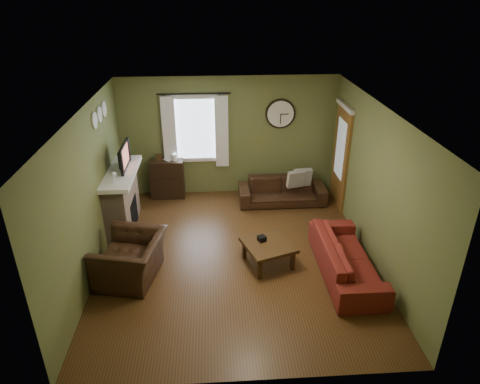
{
  "coord_description": "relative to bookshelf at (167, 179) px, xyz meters",
  "views": [
    {
      "loc": [
        -0.34,
        -6.19,
        4.3
      ],
      "look_at": [
        0.1,
        0.4,
        1.05
      ],
      "focal_mm": 32.0,
      "sensor_mm": 36.0,
      "label": 1
    }
  ],
  "objects": [
    {
      "name": "tv",
      "position": [
        -0.69,
        -1.1,
        0.92
      ],
      "size": [
        0.08,
        0.6,
        0.35
      ],
      "primitive_type": "imported",
      "rotation": [
        0.0,
        0.0,
        1.57
      ],
      "color": "black",
      "rests_on": "mantel"
    },
    {
      "name": "bookshelf",
      "position": [
        0.0,
        0.0,
        0.0
      ],
      "size": [
        0.73,
        0.31,
        0.86
      ],
      "primitive_type": null,
      "color": "black",
      "rests_on": "floor"
    },
    {
      "name": "door",
      "position": [
        3.63,
        -0.55,
        0.62
      ],
      "size": [
        0.05,
        0.9,
        2.1
      ],
      "primitive_type": "cube",
      "color": "brown",
      "rests_on": "floor"
    },
    {
      "name": "tv_screen",
      "position": [
        -0.61,
        -1.1,
        0.98
      ],
      "size": [
        0.02,
        0.62,
        0.36
      ],
      "primitive_type": "cube",
      "color": "#994C3F",
      "rests_on": "mantel"
    },
    {
      "name": "pillow_right",
      "position": [
        2.9,
        -0.36,
        0.12
      ],
      "size": [
        0.4,
        0.17,
        0.39
      ],
      "primitive_type": "cube",
      "rotation": [
        0.0,
        0.0,
        0.13
      ],
      "color": "gray",
      "rests_on": "sofa_brown"
    },
    {
      "name": "curtain_left",
      "position": [
        0.11,
        0.08,
        1.02
      ],
      "size": [
        0.28,
        0.04,
        1.55
      ],
      "primitive_type": "cube",
      "color": "white",
      "rests_on": "wall_back"
    },
    {
      "name": "wall_clock",
      "position": [
        2.46,
        0.15,
        1.37
      ],
      "size": [
        0.64,
        0.06,
        0.64
      ],
      "primitive_type": null,
      "color": "white",
      "rests_on": "wall_back"
    },
    {
      "name": "floor",
      "position": [
        1.36,
        -2.4,
        -0.43
      ],
      "size": [
        4.6,
        5.2,
        0.0
      ],
      "primitive_type": "cube",
      "color": "#4D3016",
      "rests_on": "ground"
    },
    {
      "name": "ceiling",
      "position": [
        1.36,
        -2.4,
        2.17
      ],
      "size": [
        4.6,
        5.2,
        0.0
      ],
      "primitive_type": "cube",
      "color": "white",
      "rests_on": "ground"
    },
    {
      "name": "sofa_red",
      "position": [
        3.12,
        -2.99,
        -0.13
      ],
      "size": [
        0.8,
        2.04,
        0.6
      ],
      "primitive_type": "imported",
      "rotation": [
        0.0,
        0.0,
        1.57
      ],
      "color": "maroon",
      "rests_on": "floor"
    },
    {
      "name": "wine_glass_a",
      "position": [
        -0.69,
        -1.8,
        0.86
      ],
      "size": [
        0.08,
        0.08,
        0.22
      ],
      "primitive_type": null,
      "color": "white",
      "rests_on": "mantel"
    },
    {
      "name": "wall_left",
      "position": [
        -0.94,
        -2.4,
        0.87
      ],
      "size": [
        0.0,
        5.2,
        2.6
      ],
      "primitive_type": "cube",
      "color": "olive",
      "rests_on": "ground"
    },
    {
      "name": "window_pane",
      "position": [
        0.66,
        0.18,
        1.07
      ],
      "size": [
        1.0,
        0.02,
        1.3
      ],
      "primitive_type": null,
      "color": "silver",
      "rests_on": "wall_back"
    },
    {
      "name": "curtain_rod",
      "position": [
        0.66,
        0.08,
        1.84
      ],
      "size": [
        0.03,
        0.03,
        1.5
      ],
      "primitive_type": "cylinder",
      "color": "black",
      "rests_on": "wall_back"
    },
    {
      "name": "medallion_mid",
      "position": [
        -0.92,
        -1.25,
        1.82
      ],
      "size": [
        0.28,
        0.28,
        0.03
      ],
      "primitive_type": "cylinder",
      "color": "white",
      "rests_on": "wall_left"
    },
    {
      "name": "pillow_left",
      "position": [
        2.75,
        -0.44,
        0.12
      ],
      "size": [
        0.38,
        0.19,
        0.36
      ],
      "primitive_type": "cube",
      "rotation": [
        0.0,
        0.0,
        0.24
      ],
      "color": "gray",
      "rests_on": "sofa_brown"
    },
    {
      "name": "tissue_box",
      "position": [
        1.79,
        -2.56,
        -0.03
      ],
      "size": [
        0.16,
        0.16,
        0.09
      ],
      "primitive_type": "cube",
      "rotation": [
        0.0,
        0.0,
        0.42
      ],
      "color": "black",
      "rests_on": "coffee_table"
    },
    {
      "name": "wall_back",
      "position": [
        1.36,
        0.2,
        0.87
      ],
      "size": [
        4.6,
        0.0,
        2.6
      ],
      "primitive_type": "cube",
      "color": "olive",
      "rests_on": "ground"
    },
    {
      "name": "wine_glass_b",
      "position": [
        -0.69,
        -1.75,
        0.84
      ],
      "size": [
        0.07,
        0.07,
        0.19
      ],
      "primitive_type": null,
      "color": "white",
      "rests_on": "mantel"
    },
    {
      "name": "medallion_left",
      "position": [
        -0.92,
        -1.6,
        1.82
      ],
      "size": [
        0.28,
        0.28,
        0.03
      ],
      "primitive_type": "cylinder",
      "color": "white",
      "rests_on": "wall_left"
    },
    {
      "name": "sofa_brown",
      "position": [
        2.47,
        -0.42,
        -0.16
      ],
      "size": [
        1.84,
        0.72,
        0.54
      ],
      "primitive_type": "imported",
      "color": "black",
      "rests_on": "floor"
    },
    {
      "name": "wall_front",
      "position": [
        1.36,
        -5.0,
        0.87
      ],
      "size": [
        4.6,
        0.0,
        2.6
      ],
      "primitive_type": "cube",
      "color": "olive",
      "rests_on": "ground"
    },
    {
      "name": "wall_right",
      "position": [
        3.66,
        -2.4,
        0.87
      ],
      "size": [
        0.0,
        5.2,
        2.6
      ],
      "primitive_type": "cube",
      "color": "olive",
      "rests_on": "ground"
    },
    {
      "name": "medallion_right",
      "position": [
        -0.92,
        -0.9,
        1.82
      ],
      "size": [
        0.28,
        0.28,
        0.03
      ],
      "primitive_type": "cylinder",
      "color": "white",
      "rests_on": "wall_left"
    },
    {
      "name": "fireplace",
      "position": [
        -0.74,
        -1.25,
        0.12
      ],
      "size": [
        0.4,
        1.4,
        1.1
      ],
      "primitive_type": "cube",
      "color": "tan",
      "rests_on": "floor"
    },
    {
      "name": "armchair",
      "position": [
        -0.34,
        -2.87,
        -0.08
      ],
      "size": [
        1.17,
        1.28,
        0.71
      ],
      "primitive_type": "imported",
      "rotation": [
        0.0,
        0.0,
        -1.78
      ],
      "color": "black",
      "rests_on": "floor"
    },
    {
      "name": "book",
      "position": [
        -0.01,
        -0.02,
        0.53
      ],
      "size": [
        0.25,
        0.25,
        0.02
      ],
      "primitive_type": "imported",
      "rotation": [
        0.0,
        0.0,
        0.75
      ],
      "color": "#3E2914",
      "rests_on": "bookshelf"
    },
    {
      "name": "firebox",
      "position": [
        -0.55,
        -1.25,
        -0.13
      ],
      "size": [
        0.04,
        0.6,
        0.55
      ],
      "primitive_type": "cube",
      "color": "black",
      "rests_on": "fireplace"
    },
    {
      "name": "coffee_table",
      "position": [
        1.89,
        -2.65,
        -0.23
      ],
      "size": [
        0.96,
        0.96,
        0.4
      ],
      "primitive_type": null,
      "rotation": [
        0.0,
        0.0,
        0.34
      ],
      "color": "#3E2914",
      "rests_on": "floor"
    },
    {
      "name": "mantel",
      "position": [
        -0.71,
        -1.25,
        0.71
      ],
      "size": [
        0.58,
        1.6,
        0.08
      ],
      "primitive_type": "cube",
      "color": "white",
      "rests_on": "fireplace"
    },
    {
      "name": "curtain_right",
      "position": [
        1.21,
        0.08,
        1.02
      ],
      "size": [
        0.28,
        0.04,
        1.55
      ],
      "primitive_type": "cube",
      "color": "white",
      "rests_on": "wall_back"
    }
  ]
}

